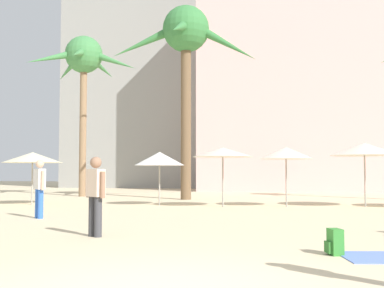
% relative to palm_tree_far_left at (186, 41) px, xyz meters
% --- Properties ---
extents(hotel_pink, '(16.60, 8.20, 15.33)m').
position_rel_palm_tree_far_left_xyz_m(hotel_pink, '(7.25, 13.36, -0.13)').
color(hotel_pink, beige).
rests_on(hotel_pink, ground).
extents(hotel_tower_gray, '(18.60, 9.20, 28.69)m').
position_rel_palm_tree_far_left_xyz_m(hotel_tower_gray, '(-4.59, 19.87, 6.55)').
color(hotel_tower_gray, gray).
rests_on(hotel_tower_gray, ground).
extents(palm_tree_far_left, '(7.37, 7.65, 9.58)m').
position_rel_palm_tree_far_left_xyz_m(palm_tree_far_left, '(0.00, 0.00, 0.00)').
color(palm_tree_far_left, brown).
rests_on(palm_tree_far_left, ground).
extents(palm_tree_center, '(5.75, 6.39, 8.92)m').
position_rel_palm_tree_far_left_xyz_m(palm_tree_center, '(-6.18, 2.03, -0.35)').
color(palm_tree_center, '#896B4C').
rests_on(palm_tree_center, ground).
extents(cafe_umbrella_0, '(2.33, 2.33, 2.28)m').
position_rel_palm_tree_far_left_xyz_m(cafe_umbrella_0, '(2.36, -4.65, -5.70)').
color(cafe_umbrella_0, gray).
rests_on(cafe_umbrella_0, ground).
extents(cafe_umbrella_1, '(2.07, 2.07, 2.31)m').
position_rel_palm_tree_far_left_xyz_m(cafe_umbrella_1, '(4.76, -4.07, -5.72)').
color(cafe_umbrella_1, gray).
rests_on(cafe_umbrella_1, ground).
extents(cafe_umbrella_2, '(2.44, 2.44, 2.16)m').
position_rel_palm_tree_far_left_xyz_m(cafe_umbrella_2, '(-5.55, -4.65, -5.86)').
color(cafe_umbrella_2, gray).
rests_on(cafe_umbrella_2, ground).
extents(cafe_umbrella_5, '(2.62, 2.62, 2.47)m').
position_rel_palm_tree_far_left_xyz_m(cafe_umbrella_5, '(7.75, -3.60, -5.58)').
color(cafe_umbrella_5, gray).
rests_on(cafe_umbrella_5, ground).
extents(cafe_umbrella_6, '(2.04, 2.04, 2.15)m').
position_rel_palm_tree_far_left_xyz_m(cafe_umbrella_6, '(-0.28, -4.09, -5.92)').
color(cafe_umbrella_6, gray).
rests_on(cafe_umbrella_6, ground).
extents(backpack, '(0.30, 0.34, 0.42)m').
position_rel_palm_tree_far_left_xyz_m(backpack, '(5.36, -15.03, -7.59)').
color(backpack, '#378A33').
rests_on(backpack, ground).
extents(person_far_right, '(0.55, 0.42, 1.66)m').
position_rel_palm_tree_far_left_xyz_m(person_far_right, '(0.71, -13.61, -6.89)').
color(person_far_right, '#3D3D42').
rests_on(person_far_right, ground).
extents(person_near_right, '(0.51, 0.47, 1.69)m').
position_rel_palm_tree_far_left_xyz_m(person_near_right, '(-2.37, -10.12, -6.87)').
color(person_near_right, blue).
rests_on(person_near_right, ground).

